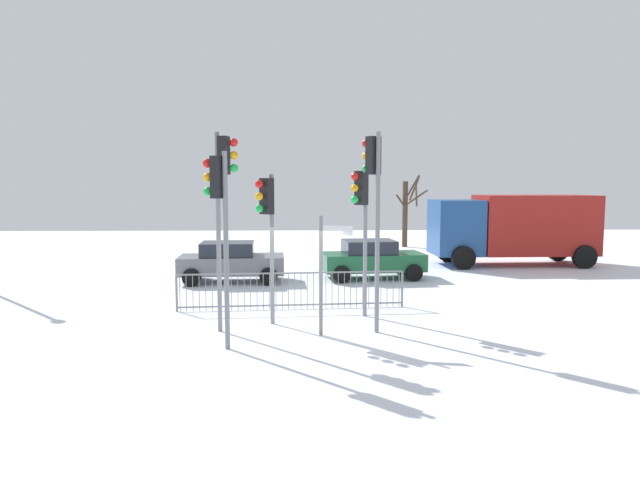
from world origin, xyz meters
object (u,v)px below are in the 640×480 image
object	(u,v)px
traffic_light_mid_left	(374,187)
traffic_light_rear_right	(223,187)
car_green_mid	(372,258)
traffic_light_mid_right	(267,215)
traffic_light_rear_left	(362,208)
traffic_light_foreground_left	(219,205)
bare_tree_left	(407,210)
car_grey_far	(231,261)
delivery_truck	(514,226)
direction_sign_post	(324,268)

from	to	relation	value
traffic_light_mid_left	traffic_light_rear_right	distance (m)	3.59
car_green_mid	traffic_light_mid_left	bearing A→B (deg)	-103.36
traffic_light_mid_left	traffic_light_mid_right	bearing A→B (deg)	127.24
traffic_light_rear_left	traffic_light_rear_right	world-z (taller)	traffic_light_rear_right
traffic_light_foreground_left	bare_tree_left	world-z (taller)	traffic_light_foreground_left
traffic_light_rear_right	car_grey_far	size ratio (longest dim) A/B	1.24
traffic_light_mid_right	bare_tree_left	size ratio (longest dim) A/B	0.94
delivery_truck	traffic_light_mid_right	bearing A→B (deg)	43.91
car_grey_far	bare_tree_left	world-z (taller)	bare_tree_left
direction_sign_post	car_green_mid	distance (m)	8.30
direction_sign_post	delivery_truck	size ratio (longest dim) A/B	0.40
traffic_light_mid_left	direction_sign_post	bearing A→B (deg)	157.06
direction_sign_post	delivery_truck	distance (m)	14.41
traffic_light_rear_right	direction_sign_post	bearing A→B (deg)	91.44
traffic_light_mid_right	car_green_mid	size ratio (longest dim) A/B	0.97
traffic_light_rear_right	bare_tree_left	size ratio (longest dim) A/B	1.17
traffic_light_mid_right	traffic_light_mid_left	bearing A→B (deg)	-150.47
traffic_light_mid_right	traffic_light_foreground_left	distance (m)	2.23
traffic_light_mid_right	car_grey_far	bearing A→B (deg)	-30.08
traffic_light_mid_left	bare_tree_left	xyz separation A→B (m)	(4.24, 18.43, -1.41)
direction_sign_post	car_green_mid	size ratio (longest dim) A/B	0.72
traffic_light_rear_right	car_grey_far	xyz separation A→B (m)	(-0.77, 7.01, -2.75)
car_green_mid	bare_tree_left	world-z (taller)	bare_tree_left
direction_sign_post	car_green_mid	bearing A→B (deg)	85.42
traffic_light_foreground_left	traffic_light_mid_left	bearing A→B (deg)	-48.70
traffic_light_mid_right	car_green_mid	xyz separation A→B (m)	(3.52, 6.97, -2.05)
traffic_light_foreground_left	direction_sign_post	world-z (taller)	traffic_light_foreground_left
car_grey_far	car_green_mid	world-z (taller)	same
car_grey_far	delivery_truck	size ratio (longest dim) A/B	0.55
traffic_light_mid_right	bare_tree_left	bearing A→B (deg)	-66.59
traffic_light_foreground_left	direction_sign_post	size ratio (longest dim) A/B	1.50
traffic_light_rear_right	car_green_mid	size ratio (longest dim) A/B	1.21
traffic_light_rear_right	bare_tree_left	xyz separation A→B (m)	(7.83, 18.36, -1.41)
car_grey_far	traffic_light_foreground_left	bearing A→B (deg)	-87.08
traffic_light_rear_right	delivery_truck	world-z (taller)	traffic_light_rear_right
direction_sign_post	bare_tree_left	world-z (taller)	bare_tree_left
car_green_mid	car_grey_far	bearing A→B (deg)	179.87
bare_tree_left	traffic_light_mid_left	bearing A→B (deg)	-102.96
traffic_light_mid_right	direction_sign_post	xyz separation A→B (m)	(1.38, -1.01, -1.21)
traffic_light_mid_left	car_grey_far	bearing A→B (deg)	83.79
car_green_mid	delivery_truck	xyz separation A→B (m)	(6.73, 3.38, 0.97)
traffic_light_foreground_left	car_grey_far	bearing A→B (deg)	26.38
traffic_light_foreground_left	bare_tree_left	size ratio (longest dim) A/B	1.05
traffic_light_foreground_left	car_green_mid	size ratio (longest dim) A/B	1.08
traffic_light_foreground_left	car_green_mid	distance (m)	10.29
direction_sign_post	traffic_light_foreground_left	bearing A→B (deg)	-145.78
traffic_light_foreground_left	direction_sign_post	distance (m)	2.92
traffic_light_mid_right	traffic_light_rear_right	bearing A→B (deg)	76.54
traffic_light_rear_left	direction_sign_post	distance (m)	2.50
traffic_light_rear_left	traffic_light_foreground_left	xyz separation A→B (m)	(-3.35, -2.81, 0.18)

